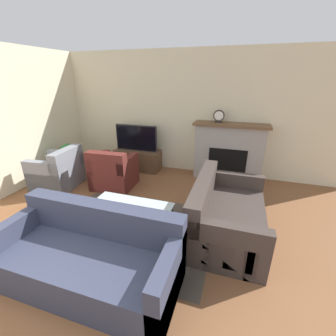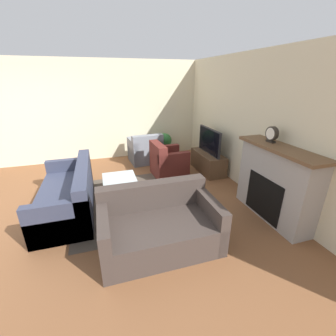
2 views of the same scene
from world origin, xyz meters
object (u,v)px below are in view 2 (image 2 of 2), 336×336
tv (209,141)px  armchair_by_window (145,151)px  couch_loveseat (159,226)px  armchair_accent (168,164)px  coffee_table (121,185)px  mantel_clock (272,134)px  potted_plant (164,143)px  couch_sectional (69,195)px

tv → armchair_by_window: (-1.15, -1.36, -0.49)m
tv → couch_loveseat: size_ratio=0.64×
armchair_accent → coffee_table: armchair_accent is taller
couch_loveseat → armchair_accent: (-2.30, 0.83, 0.02)m
tv → armchair_accent: 1.16m
tv → mantel_clock: (1.87, 0.12, 0.59)m
armchair_by_window → armchair_accent: same height
coffee_table → mantel_clock: 2.75m
armchair_accent → couch_loveseat: bearing=157.0°
couch_loveseat → coffee_table: couch_loveseat is taller
armchair_accent → mantel_clock: mantel_clock is taller
tv → potted_plant: 1.60m
potted_plant → couch_loveseat: bearing=-17.5°
armchair_by_window → potted_plant: armchair_by_window is taller
tv → armchair_by_window: 1.85m
armchair_accent → coffee_table: size_ratio=0.69×
couch_loveseat → potted_plant: size_ratio=2.20×
tv → potted_plant: (-1.37, -0.74, -0.36)m
couch_sectional → armchair_accent: 2.33m
couch_loveseat → mantel_clock: mantel_clock is taller
armchair_accent → mantel_clock: (1.91, 1.18, 1.07)m
couch_loveseat → armchair_accent: bearing=70.1°
potted_plant → mantel_clock: 3.49m
armchair_by_window → potted_plant: 0.67m
couch_loveseat → mantel_clock: (-0.38, 2.01, 1.09)m
couch_sectional → armchair_by_window: bearing=138.8°
coffee_table → potted_plant: bearing=146.6°
armchair_by_window → potted_plant: size_ratio=1.23×
couch_sectional → armchair_accent: same height
coffee_table → couch_loveseat: bearing=16.0°
couch_loveseat → armchair_by_window: same height
coffee_table → potted_plant: (-2.31, 1.52, 0.06)m
couch_sectional → potted_plant: bearing=133.3°
armchair_accent → mantel_clock: 2.49m
couch_loveseat → armchair_by_window: (-3.40, 0.52, 0.01)m
couch_sectional → potted_plant: couch_sectional is taller
coffee_table → armchair_by_window: bearing=156.6°
tv → potted_plant: size_ratio=1.42×
tv → armchair_by_window: size_ratio=1.15×
armchair_by_window → potted_plant: bearing=-165.0°
tv → potted_plant: bearing=-151.6°
couch_loveseat → mantel_clock: size_ratio=6.19×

